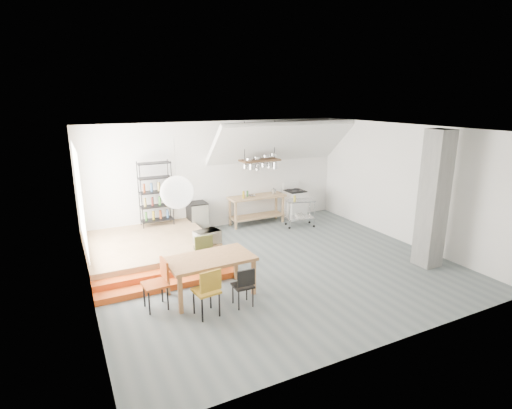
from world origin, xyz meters
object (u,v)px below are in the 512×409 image
rolling_cart (300,209)px  mini_fridge (198,217)px  dining_table (210,262)px  stove (295,204)px

rolling_cart → mini_fridge: size_ratio=1.03×
rolling_cart → mini_fridge: (-3.00, 0.87, -0.09)m
dining_table → rolling_cart: bearing=33.9°
stove → rolling_cart: 0.88m
dining_table → rolling_cart: size_ratio=1.85×
dining_table → mini_fridge: mini_fridge is taller
stove → rolling_cart: bearing=-111.2°
mini_fridge → dining_table: bearing=-104.9°
stove → mini_fridge: size_ratio=1.29×
dining_table → mini_fridge: 3.97m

